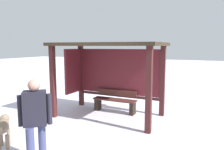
% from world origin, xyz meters
% --- Properties ---
extents(ground_plane, '(60.00, 60.00, 0.00)m').
position_xyz_m(ground_plane, '(0.00, 0.00, 0.00)').
color(ground_plane, white).
extents(bus_shelter, '(3.32, 1.89, 2.28)m').
position_xyz_m(bus_shelter, '(-0.12, 0.25, 1.72)').
color(bus_shelter, '#451D1C').
rests_on(bus_shelter, ground).
extents(bench_left_inside, '(1.47, 0.36, 0.72)m').
position_xyz_m(bench_left_inside, '(0.00, 0.50, 0.35)').
color(bench_left_inside, '#542B25').
rests_on(bench_left_inside, ground).
extents(person_walking, '(0.51, 0.52, 1.61)m').
position_xyz_m(person_walking, '(0.09, -3.13, 0.93)').
color(person_walking, '#24222F').
rests_on(person_walking, ground).
extents(dog, '(0.66, 0.64, 0.66)m').
position_xyz_m(dog, '(-1.07, -2.90, 0.47)').
color(dog, '#8C755C').
rests_on(dog, ground).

